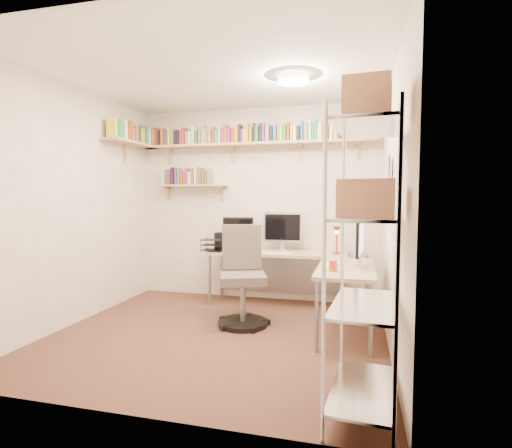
{
  "coord_description": "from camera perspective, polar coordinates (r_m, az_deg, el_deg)",
  "views": [
    {
      "loc": [
        1.31,
        -3.61,
        1.36
      ],
      "look_at": [
        0.25,
        0.55,
        1.06
      ],
      "focal_mm": 28.0,
      "sensor_mm": 36.0,
      "label": 1
    }
  ],
  "objects": [
    {
      "name": "ground",
      "position": [
        4.08,
        -5.48,
        -15.46
      ],
      "size": [
        3.2,
        3.2,
        0.0
      ],
      "primitive_type": "plane",
      "color": "#47291E",
      "rests_on": "ground"
    },
    {
      "name": "room_shell",
      "position": [
        3.85,
        -5.56,
        6.84
      ],
      "size": [
        3.24,
        3.04,
        2.52
      ],
      "color": "beige",
      "rests_on": "ground"
    },
    {
      "name": "wall_shelves",
      "position": [
        5.25,
        -5.21,
        11.4
      ],
      "size": [
        3.12,
        1.09,
        0.8
      ],
      "color": "tan",
      "rests_on": "ground"
    },
    {
      "name": "corner_desk",
      "position": [
        4.73,
        4.01,
        -4.49
      ],
      "size": [
        2.05,
        1.73,
        1.16
      ],
      "color": "tan",
      "rests_on": "ground"
    },
    {
      "name": "office_chair",
      "position": [
        4.27,
        -1.92,
        -8.39
      ],
      "size": [
        0.59,
        0.6,
        1.05
      ],
      "rotation": [
        0.0,
        0.0,
        0.34
      ],
      "color": "black",
      "rests_on": "ground"
    },
    {
      "name": "wire_rack",
      "position": [
        2.5,
        15.49,
        4.21
      ],
      "size": [
        0.46,
        0.84,
        2.03
      ],
      "rotation": [
        0.0,
        0.0,
        -0.09
      ],
      "color": "silver",
      "rests_on": "ground"
    }
  ]
}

